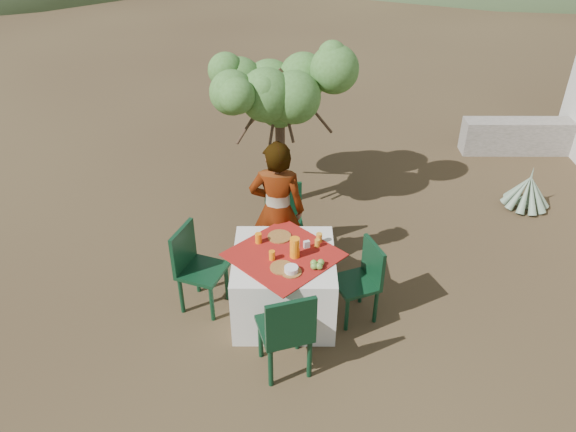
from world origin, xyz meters
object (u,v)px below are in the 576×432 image
(chair_right, at_px, (362,278))
(agave, at_px, (527,192))
(table, at_px, (284,284))
(chair_left, at_px, (195,265))
(person, at_px, (277,211))
(chair_far, at_px, (284,219))
(chair_near, at_px, (287,330))
(shrub_tree, at_px, (285,96))
(juice_pitcher, at_px, (295,248))

(chair_right, relative_size, agave, 1.30)
(table, bearing_deg, chair_left, 172.34)
(chair_right, xyz_separation_m, person, (-0.88, 0.72, 0.35))
(chair_far, height_order, chair_near, chair_near)
(shrub_tree, bearing_deg, person, -92.56)
(chair_near, height_order, person, person)
(chair_left, relative_size, shrub_tree, 0.49)
(person, relative_size, shrub_tree, 0.85)
(chair_near, distance_m, juice_pitcher, 0.87)
(juice_pitcher, bearing_deg, shrub_tree, 92.93)
(chair_left, height_order, person, person)
(juice_pitcher, bearing_deg, chair_near, -95.09)
(person, bearing_deg, table, 101.53)
(juice_pitcher, bearing_deg, chair_far, 96.46)
(table, relative_size, person, 0.78)
(table, bearing_deg, person, 96.57)
(person, distance_m, agave, 3.72)
(table, height_order, chair_far, chair_far)
(chair_far, height_order, chair_right, chair_far)
(chair_right, bearing_deg, chair_left, -116.36)
(chair_far, distance_m, agave, 3.50)
(person, bearing_deg, chair_far, -96.99)
(chair_right, xyz_separation_m, agave, (2.50, 2.15, -0.26))
(table, xyz_separation_m, juice_pitcher, (0.11, -0.03, 0.49))
(shrub_tree, height_order, agave, shrub_tree)
(chair_far, bearing_deg, table, -94.37)
(table, relative_size, shrub_tree, 0.67)
(chair_far, height_order, person, person)
(chair_far, relative_size, shrub_tree, 0.48)
(shrub_tree, bearing_deg, juice_pitcher, -87.07)
(agave, bearing_deg, juice_pitcher, -145.93)
(agave, bearing_deg, shrub_tree, 177.87)
(chair_far, height_order, shrub_tree, shrub_tree)
(chair_far, distance_m, shrub_tree, 1.61)
(chair_near, bearing_deg, agave, -154.65)
(table, bearing_deg, juice_pitcher, -17.64)
(agave, xyz_separation_m, juice_pitcher, (-3.19, -2.16, 0.64))
(chair_far, height_order, agave, chair_far)
(shrub_tree, bearing_deg, chair_near, -89.16)
(shrub_tree, relative_size, agave, 2.89)
(shrub_tree, bearing_deg, agave, -2.13)
(table, xyz_separation_m, person, (-0.08, 0.69, 0.45))
(table, xyz_separation_m, shrub_tree, (-0.01, 2.24, 1.16))
(chair_far, bearing_deg, juice_pitcher, -88.53)
(chair_left, xyz_separation_m, agave, (4.22, 2.00, -0.30))
(person, height_order, juice_pitcher, person)
(chair_far, distance_m, chair_right, 1.32)
(chair_far, xyz_separation_m, chair_near, (0.05, -1.84, 0.03))
(shrub_tree, relative_size, juice_pitcher, 9.02)
(chair_left, xyz_separation_m, chair_right, (1.72, -0.15, -0.04))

